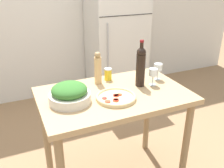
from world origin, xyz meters
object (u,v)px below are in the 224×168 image
Objects in this scene: wine_glass_near at (153,73)px; pepper_mill at (98,68)px; salt_canister at (108,74)px; wine_bottle at (141,66)px; refrigerator at (116,39)px; homemade_pizza at (116,97)px; salad_bowl at (70,94)px; wine_glass_far at (158,68)px.

pepper_mill is (-0.39, 0.21, 0.02)m from wine_glass_near.
wine_bottle is at bearing -48.00° from salt_canister.
refrigerator is 1.57m from salt_canister.
wine_bottle is 0.34m from homemade_pizza.
refrigerator reaches higher than wine_glass_near.
wine_bottle is at bearing -108.24° from refrigerator.
homemade_pizza is at bearing -103.82° from salt_canister.
wine_bottle is 1.39× the size of pepper_mill.
salt_canister is at bearing 33.20° from salad_bowl.
refrigerator is 6.35× the size of pepper_mill.
pepper_mill is (-0.29, 0.18, -0.04)m from wine_bottle.
pepper_mill is (-0.49, 0.13, 0.03)m from wine_glass_far.
wine_bottle is 1.27× the size of salad_bowl.
wine_bottle is 2.65× the size of wine_glass_near.
wine_glass_far is at bearing -101.97° from refrigerator.
wine_glass_near reaches higher than homemade_pizza.
homemade_pizza is (-0.28, -0.14, -0.15)m from wine_bottle.
wine_glass_near is at bearing 15.81° from homemade_pizza.
wine_glass_near is at bearing -19.65° from wine_bottle.
refrigerator is at bearing 78.03° from wine_glass_far.
wine_bottle reaches higher than salad_bowl.
salt_canister is (0.09, 0.35, 0.04)m from homemade_pizza.
wine_bottle is 0.21m from wine_glass_far.
wine_glass_near is 0.38m from salt_canister.
salad_bowl is (-1.12, -1.65, 0.10)m from refrigerator.
pepper_mill is 0.34m from homemade_pizza.
refrigerator reaches higher than homemade_pizza.
pepper_mill is 0.13m from salt_canister.
refrigerator is 1.70m from wine_bottle.
salt_canister is at bearing -117.25° from refrigerator.
refrigerator is at bearing 75.25° from wine_glass_near.
homemade_pizza is at bearing -114.75° from refrigerator.
homemade_pizza is 0.36m from salt_canister.
refrigerator reaches higher than salad_bowl.
wine_glass_near is (-0.43, -1.64, 0.14)m from refrigerator.
wine_glass_far reaches higher than salt_canister.
wine_glass_near is (0.10, -0.03, -0.06)m from wine_bottle.
salt_canister is (0.10, 0.03, -0.08)m from pepper_mill.
wine_bottle is at bearing -166.27° from wine_glass_far.
salt_canister is at bearing 132.00° from wine_bottle.
refrigerator is 1.70m from wine_glass_near.
pepper_mill is at bearing 92.85° from homemade_pizza.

